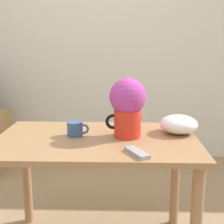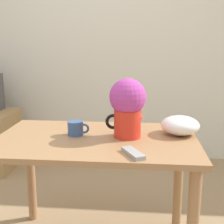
# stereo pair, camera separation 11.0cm
# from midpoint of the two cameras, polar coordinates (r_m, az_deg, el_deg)

# --- Properties ---
(wall_back) EXTENTS (8.00, 0.05, 2.60)m
(wall_back) POSITION_cam_midpoint_polar(r_m,az_deg,el_deg) (3.36, -3.84, 13.49)
(wall_back) COLOR silver
(wall_back) RESTS_ON ground_plane
(table) EXTENTS (1.14, 0.72, 0.72)m
(table) POSITION_cam_midpoint_polar(r_m,az_deg,el_deg) (1.81, -4.58, -8.35)
(table) COLOR #A3754C
(table) RESTS_ON ground_plane
(flower_vase) EXTENTS (0.23, 0.21, 0.34)m
(flower_vase) POSITION_cam_midpoint_polar(r_m,az_deg,el_deg) (1.75, 1.07, 1.35)
(flower_vase) COLOR red
(flower_vase) RESTS_ON table
(coffee_mug) EXTENTS (0.12, 0.09, 0.08)m
(coffee_mug) POSITION_cam_midpoint_polar(r_m,az_deg,el_deg) (1.82, -8.31, -3.09)
(coffee_mug) COLOR #385689
(coffee_mug) RESTS_ON table
(white_bowl) EXTENTS (0.22, 0.22, 0.11)m
(white_bowl) POSITION_cam_midpoint_polar(r_m,az_deg,el_deg) (1.88, 10.46, -2.21)
(white_bowl) COLOR white
(white_bowl) RESTS_ON table
(remote_control) EXTENTS (0.12, 0.17, 0.02)m
(remote_control) POSITION_cam_midpoint_polar(r_m,az_deg,el_deg) (1.52, 2.51, -7.45)
(remote_control) COLOR #999999
(remote_control) RESTS_ON table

